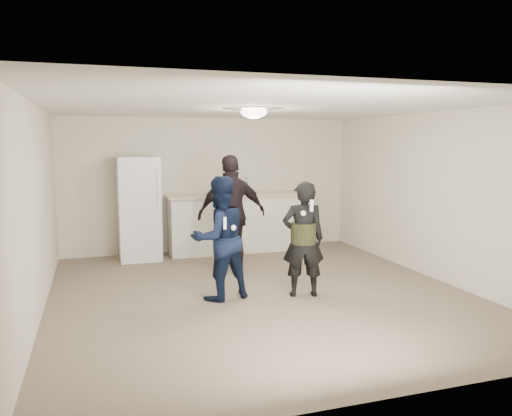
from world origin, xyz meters
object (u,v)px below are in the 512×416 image
object	(u,v)px
counter	(239,224)
shaker	(222,191)
fridge	(139,208)
spectator	(232,214)
woman	(303,239)
man	(219,238)

from	to	relation	value
counter	shaker	distance (m)	0.74
fridge	shaker	xyz separation A→B (m)	(1.49, -0.03, 0.28)
shaker	spectator	distance (m)	1.38
fridge	woman	world-z (taller)	fridge
man	woman	distance (m)	1.11
counter	woman	distance (m)	2.94
shaker	woman	bearing A→B (deg)	-82.06
counter	fridge	size ratio (longest dim) A/B	1.44
fridge	woman	distance (m)	3.43
woman	spectator	world-z (taller)	spectator
shaker	woman	world-z (taller)	woman
shaker	woman	distance (m)	2.89
shaker	man	size ratio (longest dim) A/B	0.11
counter	shaker	xyz separation A→B (m)	(-0.34, -0.10, 0.65)
spectator	fridge	bearing A→B (deg)	-48.39
counter	man	xyz separation A→B (m)	(-1.04, -2.72, 0.28)
shaker	man	world-z (taller)	man
woman	fridge	bearing A→B (deg)	-43.82
counter	spectator	bearing A→B (deg)	-110.01
counter	spectator	size ratio (longest dim) A/B	1.40
counter	shaker	world-z (taller)	shaker
fridge	man	distance (m)	2.77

